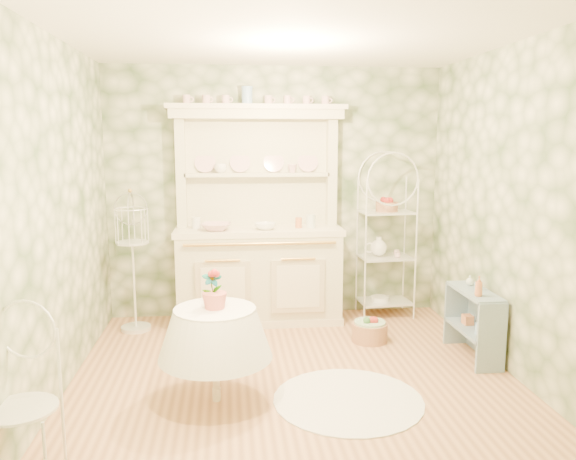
{
  "coord_description": "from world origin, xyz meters",
  "views": [
    {
      "loc": [
        -0.52,
        -4.29,
        1.92
      ],
      "look_at": [
        0.0,
        0.5,
        1.15
      ],
      "focal_mm": 35.0,
      "sensor_mm": 36.0,
      "label": 1
    }
  ],
  "objects": [
    {
      "name": "floor",
      "position": [
        0.0,
        0.0,
        0.0
      ],
      "size": [
        3.6,
        3.6,
        0.0
      ],
      "primitive_type": "plane",
      "color": "tan",
      "rests_on": "ground"
    },
    {
      "name": "ceiling",
      "position": [
        0.0,
        0.0,
        2.7
      ],
      "size": [
        3.6,
        3.6,
        0.0
      ],
      "primitive_type": "plane",
      "color": "white",
      "rests_on": "floor"
    },
    {
      "name": "wall_left",
      "position": [
        -1.8,
        0.0,
        1.35
      ],
      "size": [
        3.6,
        3.6,
        0.0
      ],
      "primitive_type": "plane",
      "color": "beige",
      "rests_on": "floor"
    },
    {
      "name": "wall_right",
      "position": [
        1.8,
        0.0,
        1.35
      ],
      "size": [
        3.6,
        3.6,
        0.0
      ],
      "primitive_type": "plane",
      "color": "beige",
      "rests_on": "floor"
    },
    {
      "name": "wall_back",
      "position": [
        0.0,
        1.8,
        1.35
      ],
      "size": [
        3.6,
        3.6,
        0.0
      ],
      "primitive_type": "plane",
      "color": "beige",
      "rests_on": "floor"
    },
    {
      "name": "wall_front",
      "position": [
        0.0,
        -1.8,
        1.35
      ],
      "size": [
        3.6,
        3.6,
        0.0
      ],
      "primitive_type": "plane",
      "color": "beige",
      "rests_on": "floor"
    },
    {
      "name": "kitchen_dresser",
      "position": [
        -0.2,
        1.52,
        1.15
      ],
      "size": [
        1.87,
        0.61,
        2.29
      ],
      "primitive_type": "cube",
      "color": "beige",
      "rests_on": "floor"
    },
    {
      "name": "bakers_rack",
      "position": [
        1.2,
        1.6,
        0.83
      ],
      "size": [
        0.54,
        0.41,
        1.67
      ],
      "primitive_type": "cube",
      "rotation": [
        0.0,
        0.0,
        0.07
      ],
      "color": "white",
      "rests_on": "floor"
    },
    {
      "name": "side_shelf",
      "position": [
        1.64,
        0.3,
        0.31
      ],
      "size": [
        0.28,
        0.73,
        0.62
      ],
      "primitive_type": "cube",
      "rotation": [
        0.0,
        0.0,
        -0.02
      ],
      "color": "#7D96A8",
      "rests_on": "floor"
    },
    {
      "name": "round_table",
      "position": [
        -0.62,
        -0.32,
        0.34
      ],
      "size": [
        0.82,
        0.82,
        0.68
      ],
      "primitive_type": "cylinder",
      "rotation": [
        0.0,
        0.0,
        -0.42
      ],
      "color": "white",
      "rests_on": "floor"
    },
    {
      "name": "cafe_chair",
      "position": [
        -1.68,
        -1.23,
        0.48
      ],
      "size": [
        0.51,
        0.51,
        0.96
      ],
      "primitive_type": "cube",
      "rotation": [
        0.0,
        0.0,
        -0.2
      ],
      "color": "white",
      "rests_on": "floor"
    },
    {
      "name": "birdcage_stand",
      "position": [
        -1.47,
        1.36,
        0.7
      ],
      "size": [
        0.37,
        0.37,
        1.4
      ],
      "primitive_type": "cube",
      "rotation": [
        0.0,
        0.0,
        -0.12
      ],
      "color": "white",
      "rests_on": "floor"
    },
    {
      "name": "floor_basket",
      "position": [
        0.82,
        0.79,
        0.1
      ],
      "size": [
        0.38,
        0.38,
        0.2
      ],
      "primitive_type": "cylinder",
      "rotation": [
        0.0,
        0.0,
        -0.3
      ],
      "color": "#AF7B59",
      "rests_on": "floor"
    },
    {
      "name": "lace_rug",
      "position": [
        0.35,
        -0.42,
        0.0
      ],
      "size": [
        1.3,
        1.3,
        0.01
      ],
      "primitive_type": "cylinder",
      "rotation": [
        0.0,
        0.0,
        0.17
      ],
      "color": "white",
      "rests_on": "floor"
    },
    {
      "name": "bowl_floral",
      "position": [
        -0.64,
        1.43,
        1.02
      ],
      "size": [
        0.35,
        0.35,
        0.07
      ],
      "primitive_type": "imported",
      "rotation": [
        0.0,
        0.0,
        -0.15
      ],
      "color": "white",
      "rests_on": "kitchen_dresser"
    },
    {
      "name": "bowl_white",
      "position": [
        -0.14,
        1.42,
        1.02
      ],
      "size": [
        0.22,
        0.22,
        0.07
      ],
      "primitive_type": "imported",
      "rotation": [
        0.0,
        0.0,
        0.02
      ],
      "color": "white",
      "rests_on": "kitchen_dresser"
    },
    {
      "name": "cup_left",
      "position": [
        -0.59,
        1.68,
        1.61
      ],
      "size": [
        0.16,
        0.16,
        0.1
      ],
      "primitive_type": "imported",
      "rotation": [
        0.0,
        0.0,
        -0.29
      ],
      "color": "white",
      "rests_on": "kitchen_dresser"
    },
    {
      "name": "cup_right",
      "position": [
        0.17,
        1.67,
        1.61
      ],
      "size": [
        0.1,
        0.1,
        0.09
      ],
      "primitive_type": "imported",
      "rotation": [
        0.0,
        0.0,
        -0.07
      ],
      "color": "white",
      "rests_on": "kitchen_dresser"
    },
    {
      "name": "potted_geranium",
      "position": [
        -0.64,
        -0.3,
        0.85
      ],
      "size": [
        0.16,
        0.12,
        0.28
      ],
      "primitive_type": "imported",
      "rotation": [
        0.0,
        0.0,
        0.13
      ],
      "color": "#3F7238",
      "rests_on": "round_table"
    },
    {
      "name": "bottle_amber",
      "position": [
        1.58,
        0.12,
        0.68
      ],
      "size": [
        0.08,
        0.08,
        0.17
      ],
      "primitive_type": "imported",
      "rotation": [
        0.0,
        0.0,
        -0.3
      ],
      "color": "#C87242",
      "rests_on": "side_shelf"
    },
    {
      "name": "bottle_blue",
      "position": [
        1.66,
        0.31,
        0.65
      ],
      "size": [
        0.05,
        0.05,
        0.09
      ],
      "primitive_type": "imported",
      "rotation": [
        0.0,
        0.0,
        -0.31
      ],
      "color": "#85AEDE",
      "rests_on": "side_shelf"
    },
    {
      "name": "bottle_glass",
      "position": [
        1.67,
        0.48,
        0.65
      ],
      "size": [
        0.09,
        0.09,
        0.09
      ],
      "primitive_type": "imported",
      "rotation": [
        0.0,
        0.0,
        0.37
      ],
      "color": "silver",
      "rests_on": "side_shelf"
    }
  ]
}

